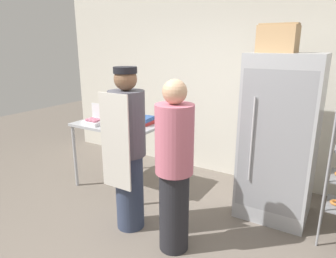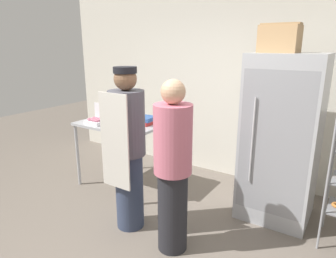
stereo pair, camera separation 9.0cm
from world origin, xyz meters
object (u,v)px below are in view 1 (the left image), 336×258
object	(u,v)px
refrigerator	(280,138)
blender_pitcher	(118,115)
cardboard_storage_box	(278,39)
donut_box	(94,121)
person_customer	(174,168)
binder_stack	(141,120)
person_baker	(128,149)

from	to	relation	value
refrigerator	blender_pitcher	bearing A→B (deg)	-168.22
blender_pitcher	cardboard_storage_box	distance (m)	2.20
donut_box	person_customer	bearing A→B (deg)	-20.27
donut_box	cardboard_storage_box	bearing A→B (deg)	15.68
binder_stack	cardboard_storage_box	xyz separation A→B (m)	(1.66, 0.26, 1.06)
refrigerator	person_baker	size ratio (longest dim) A/B	1.07
person_customer	donut_box	bearing A→B (deg)	159.73
donut_box	binder_stack	xyz separation A→B (m)	(0.53, 0.35, 0.00)
donut_box	person_baker	size ratio (longest dim) A/B	0.15
refrigerator	blender_pitcher	distance (m)	2.09
binder_stack	person_customer	xyz separation A→B (m)	(1.08, -0.95, -0.12)
donut_box	person_baker	distance (m)	1.13
refrigerator	binder_stack	distance (m)	1.80
blender_pitcher	person_baker	distance (m)	1.03
refrigerator	cardboard_storage_box	xyz separation A→B (m)	(-0.12, 0.00, 1.10)
blender_pitcher	person_customer	world-z (taller)	person_customer
donut_box	cardboard_storage_box	world-z (taller)	cardboard_storage_box
blender_pitcher	cardboard_storage_box	bearing A→B (deg)	12.56
refrigerator	cardboard_storage_box	distance (m)	1.10
cardboard_storage_box	donut_box	bearing A→B (deg)	-164.32
binder_stack	person_baker	xyz separation A→B (m)	(0.48, -0.88, -0.06)
refrigerator	binder_stack	bearing A→B (deg)	-171.78
binder_stack	person_baker	size ratio (longest dim) A/B	0.19
person_customer	person_baker	bearing A→B (deg)	173.60
refrigerator	donut_box	world-z (taller)	refrigerator
donut_box	person_baker	world-z (taller)	person_baker
donut_box	person_customer	world-z (taller)	person_customer
person_customer	cardboard_storage_box	bearing A→B (deg)	64.44
donut_box	person_customer	distance (m)	1.72
person_baker	person_customer	world-z (taller)	person_baker
donut_box	blender_pitcher	xyz separation A→B (m)	(0.26, 0.19, 0.08)
binder_stack	refrigerator	bearing A→B (deg)	8.22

